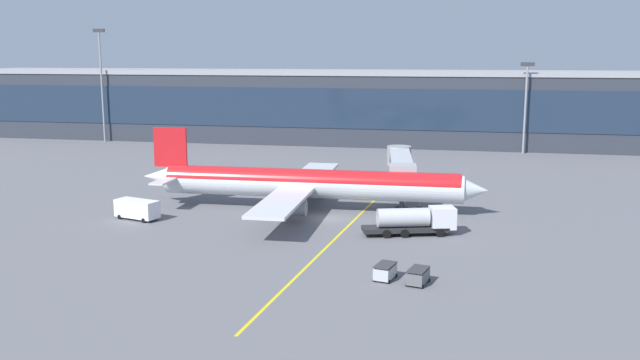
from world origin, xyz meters
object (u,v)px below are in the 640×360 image
main_airliner (308,183)px  baggage_cart_1 (418,276)px  fuel_tanker (415,220)px  lavatory_truck (138,208)px  baggage_cart_0 (385,271)px

main_airliner → baggage_cart_1: bearing=-59.1°
fuel_tanker → baggage_cart_1: 17.54m
lavatory_truck → main_airliner: bearing=26.6°
baggage_cart_0 → baggage_cart_1: (3.11, -0.73, 0.00)m
main_airliner → fuel_tanker: (15.17, -10.38, -1.84)m
lavatory_truck → baggage_cart_0: size_ratio=2.12×
main_airliner → fuel_tanker: 18.47m
fuel_tanker → lavatory_truck: size_ratio=1.78×
baggage_cart_0 → lavatory_truck: bearing=153.1°
baggage_cart_0 → baggage_cart_1: bearing=-13.3°
fuel_tanker → baggage_cart_0: fuel_tanker is taller
main_airliner → baggage_cart_0: bearing=-63.4°
main_airliner → fuel_tanker: size_ratio=4.30×
fuel_tanker → lavatory_truck: fuel_tanker is taller
main_airliner → fuel_tanker: main_airliner is taller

